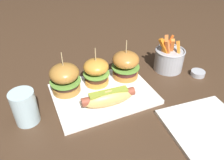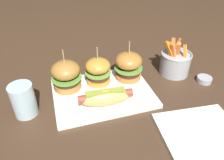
# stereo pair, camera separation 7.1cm
# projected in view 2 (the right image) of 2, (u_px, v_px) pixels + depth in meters

# --- Properties ---
(ground_plane) EXTENTS (3.00, 3.00, 0.00)m
(ground_plane) POSITION_uv_depth(u_px,v_px,m) (103.00, 95.00, 0.74)
(ground_plane) COLOR #422D1E
(platter_main) EXTENTS (0.32, 0.24, 0.01)m
(platter_main) POSITION_uv_depth(u_px,v_px,m) (103.00, 93.00, 0.73)
(platter_main) COLOR white
(platter_main) RESTS_ON ground
(hot_dog) EXTENTS (0.17, 0.06, 0.05)m
(hot_dog) POSITION_uv_depth(u_px,v_px,m) (106.00, 97.00, 0.66)
(hot_dog) COLOR #E2AE62
(hot_dog) RESTS_ON platter_main
(slider_left) EXTENTS (0.10, 0.10, 0.14)m
(slider_left) POSITION_uv_depth(u_px,v_px,m) (66.00, 75.00, 0.72)
(slider_left) COLOR #A97331
(slider_left) RESTS_ON platter_main
(slider_center) EXTENTS (0.09, 0.09, 0.13)m
(slider_center) POSITION_uv_depth(u_px,v_px,m) (99.00, 70.00, 0.75)
(slider_center) COLOR #CA8831
(slider_center) RESTS_ON platter_main
(slider_right) EXTENTS (0.10, 0.10, 0.14)m
(slider_right) POSITION_uv_depth(u_px,v_px,m) (128.00, 66.00, 0.77)
(slider_right) COLOR #B17130
(slider_right) RESTS_ON platter_main
(fries_bucket) EXTENTS (0.11, 0.11, 0.14)m
(fries_bucket) POSITION_uv_depth(u_px,v_px,m) (175.00, 62.00, 0.82)
(fries_bucket) COLOR #A8AAB2
(fries_bucket) RESTS_ON ground
(sauce_ramekin) EXTENTS (0.05, 0.05, 0.02)m
(sauce_ramekin) POSITION_uv_depth(u_px,v_px,m) (204.00, 79.00, 0.79)
(sauce_ramekin) COLOR #A8AAB2
(sauce_ramekin) RESTS_ON ground
(side_plate) EXTENTS (0.24, 0.24, 0.01)m
(side_plate) POSITION_uv_depth(u_px,v_px,m) (204.00, 138.00, 0.58)
(side_plate) COLOR white
(side_plate) RESTS_ON ground
(water_glass) EXTENTS (0.07, 0.07, 0.10)m
(water_glass) POSITION_uv_depth(u_px,v_px,m) (23.00, 100.00, 0.64)
(water_glass) COLOR silver
(water_glass) RESTS_ON ground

